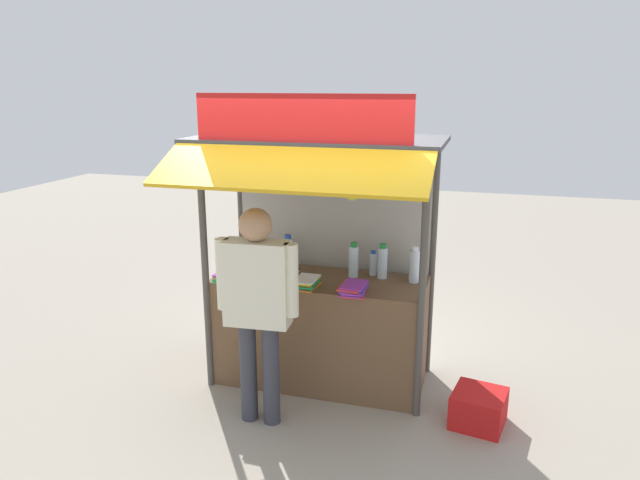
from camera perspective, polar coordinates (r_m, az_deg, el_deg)
ground_plane at (r=5.46m, az=-0.00°, el=-13.43°), size 20.00×20.00×0.00m
stall_counter at (r=5.25m, az=-0.00°, el=-8.80°), size 1.83×0.70×0.96m
stall_structure at (r=4.99m, az=0.25°, el=2.65°), size 2.03×1.52×2.54m
water_bottle_center at (r=5.01m, az=9.20°, el=-2.47°), size 0.09×0.09×0.32m
water_bottle_left at (r=5.10m, az=3.29°, el=-2.02°), size 0.09×0.09×0.31m
water_bottle_right at (r=5.30m, az=-7.08°, el=-1.77°), size 0.07×0.07×0.25m
water_bottle_back_left at (r=5.08m, az=6.11°, el=-2.15°), size 0.09×0.09×0.31m
water_bottle_far_right at (r=5.16m, az=5.20°, el=-2.31°), size 0.06×0.06×0.22m
water_bottle_far_left at (r=5.33m, az=-3.13°, el=-1.24°), size 0.09×0.09×0.32m
magazine_stack_back_right at (r=4.73m, az=3.29°, el=-4.79°), size 0.22×0.29×0.08m
magazine_stack_front_left at (r=5.10m, az=-8.59°, el=-3.45°), size 0.27×0.31×0.07m
magazine_stack_mid_left at (r=4.87m, az=-1.35°, el=-4.15°), size 0.21×0.29×0.08m
magazine_stack_rear_center at (r=5.13m, az=-3.78°, el=-3.34°), size 0.28×0.30×0.05m
banana_bunch_leftmost at (r=4.57m, az=-6.53°, el=5.94°), size 0.11×0.10×0.25m
banana_bunch_inner_right at (r=4.34m, az=3.21°, el=4.92°), size 0.11×0.11×0.29m
vendor_person at (r=4.45m, az=-6.12°, el=-5.60°), size 0.66×0.25×1.73m
plastic_crate at (r=4.93m, az=15.22°, el=-15.57°), size 0.46×0.46×0.27m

